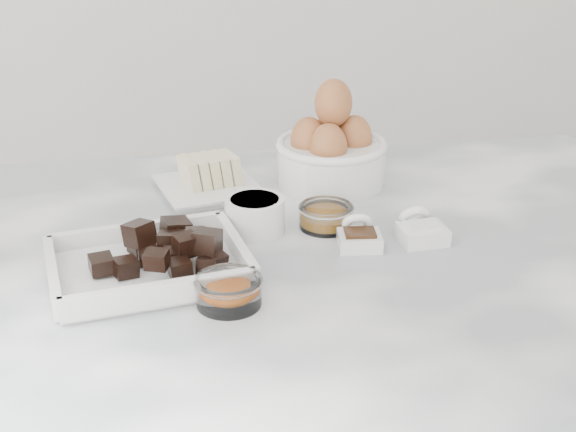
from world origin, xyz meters
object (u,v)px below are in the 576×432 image
(chocolate_dish, at_px, (147,258))
(honey_bowl, at_px, (326,216))
(egg_bowl, at_px, (331,150))
(zest_bowl, at_px, (229,290))
(vanilla_spoon, at_px, (359,236))
(butter_plate, at_px, (206,180))
(salt_spoon, at_px, (420,229))
(sugar_ramekin, at_px, (255,214))

(chocolate_dish, relative_size, honey_bowl, 3.43)
(egg_bowl, bearing_deg, chocolate_dish, -136.58)
(zest_bowl, distance_m, vanilla_spoon, 0.22)
(chocolate_dish, distance_m, vanilla_spoon, 0.28)
(chocolate_dish, xyz_separation_m, butter_plate, (0.09, 0.26, -0.00))
(butter_plate, relative_size, salt_spoon, 2.19)
(honey_bowl, height_order, vanilla_spoon, vanilla_spoon)
(honey_bowl, height_order, salt_spoon, salt_spoon)
(butter_plate, xyz_separation_m, honey_bowl, (0.16, -0.15, -0.00))
(egg_bowl, bearing_deg, butter_plate, -176.61)
(sugar_ramekin, xyz_separation_m, zest_bowl, (-0.05, -0.19, -0.01))
(egg_bowl, bearing_deg, honey_bowl, -103.84)
(chocolate_dish, distance_m, zest_bowl, 0.12)
(sugar_ramekin, relative_size, egg_bowl, 0.47)
(chocolate_dish, bearing_deg, vanilla_spoon, 8.89)
(butter_plate, distance_m, honey_bowl, 0.22)
(chocolate_dish, height_order, zest_bowl, chocolate_dish)
(salt_spoon, bearing_deg, vanilla_spoon, -176.37)
(butter_plate, relative_size, zest_bowl, 2.15)
(zest_bowl, distance_m, salt_spoon, 0.30)
(zest_bowl, bearing_deg, salt_spoon, 26.02)
(honey_bowl, bearing_deg, salt_spoon, -25.97)
(chocolate_dish, distance_m, egg_bowl, 0.39)
(honey_bowl, bearing_deg, butter_plate, 136.08)
(chocolate_dish, relative_size, salt_spoon, 3.39)
(chocolate_dish, distance_m, salt_spoon, 0.36)
(sugar_ramekin, distance_m, salt_spoon, 0.22)
(zest_bowl, bearing_deg, vanilla_spoon, 34.51)
(butter_plate, bearing_deg, honey_bowl, -43.92)
(sugar_ramekin, distance_m, honey_bowl, 0.10)
(chocolate_dish, distance_m, honey_bowl, 0.26)
(chocolate_dish, relative_size, zest_bowl, 3.32)
(butter_plate, distance_m, salt_spoon, 0.34)
(sugar_ramekin, bearing_deg, butter_plate, 110.96)
(butter_plate, height_order, sugar_ramekin, butter_plate)
(honey_bowl, xyz_separation_m, zest_bowl, (-0.15, -0.19, 0.00))
(zest_bowl, xyz_separation_m, salt_spoon, (0.27, 0.13, -0.00))
(sugar_ramekin, height_order, salt_spoon, sugar_ramekin)
(egg_bowl, distance_m, zest_bowl, 0.40)
(egg_bowl, height_order, honey_bowl, egg_bowl)
(salt_spoon, bearing_deg, chocolate_dish, -172.35)
(chocolate_dish, relative_size, sugar_ramekin, 3.22)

